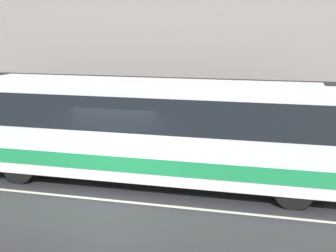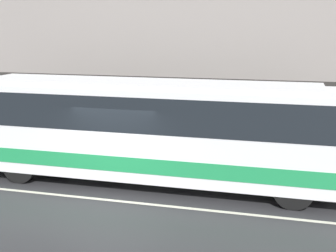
# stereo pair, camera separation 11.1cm
# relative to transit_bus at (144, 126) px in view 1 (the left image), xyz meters

# --- Properties ---
(ground_plane) EXTENTS (60.00, 60.00, 0.00)m
(ground_plane) POSITION_rel_transit_bus_xyz_m (-0.51, -1.81, -1.77)
(ground_plane) COLOR #2D2D30
(sidewalk) EXTENTS (60.00, 2.30, 0.13)m
(sidewalk) POSITION_rel_transit_bus_xyz_m (-0.51, 3.34, -1.71)
(sidewalk) COLOR #A09E99
(sidewalk) RESTS_ON ground_plane
(lane_stripe) EXTENTS (54.00, 0.14, 0.01)m
(lane_stripe) POSITION_rel_transit_bus_xyz_m (-0.51, -1.81, -1.77)
(lane_stripe) COLOR beige
(lane_stripe) RESTS_ON ground_plane
(transit_bus) EXTENTS (12.23, 2.55, 3.14)m
(transit_bus) POSITION_rel_transit_bus_xyz_m (0.00, 0.00, 0.00)
(transit_bus) COLOR white
(transit_bus) RESTS_ON ground_plane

